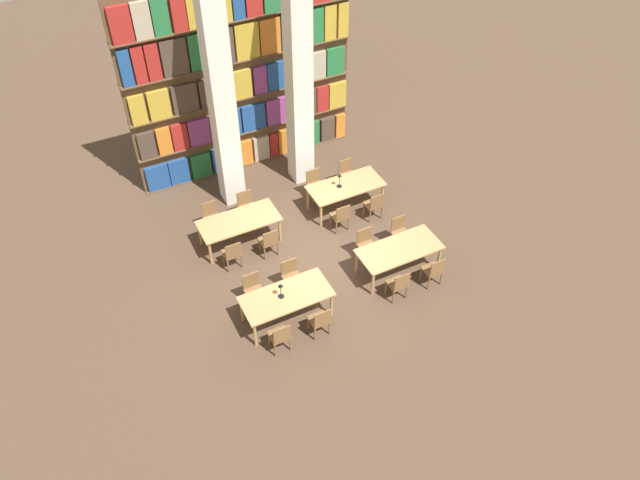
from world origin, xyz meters
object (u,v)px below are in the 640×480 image
object	(u,v)px
pillar_left	(222,104)
chair_4	(399,284)
chair_9	(212,217)
chair_14	(374,205)
chair_2	(320,320)
chair_7	(400,232)
chair_12	(341,216)
desk_lamp_0	(281,288)
reading_table_2	(239,223)
chair_11	(246,206)
reading_table_0	(286,298)
chair_0	(280,336)
chair_1	(253,289)
chair_3	(291,275)
chair_10	(269,241)
reading_table_1	(399,251)
desk_lamp_1	(339,178)
chair_6	(434,270)
chair_8	(232,253)
reading_table_3	(346,188)
chair_5	(366,244)
chair_15	(347,173)
chair_13	(315,184)
pillar_center	(299,84)

from	to	relation	value
pillar_left	chair_4	size ratio (longest dim) A/B	6.84
chair_9	chair_14	distance (m)	4.28
chair_2	chair_7	distance (m)	3.50
chair_2	chair_12	size ratio (longest dim) A/B	1.00
desk_lamp_0	chair_4	xyz separation A→B (m)	(2.68, -0.65, -0.56)
pillar_left	reading_table_2	bearing A→B (deg)	-104.88
chair_11	chair_14	xyz separation A→B (m)	(3.04, -1.49, 0.00)
reading_table_0	chair_2	bearing A→B (deg)	-58.36
chair_0	chair_1	world-z (taller)	same
pillar_left	chair_1	size ratio (longest dim) A/B	6.84
desk_lamp_0	chair_2	bearing A→B (deg)	-53.72
chair_3	chair_10	size ratio (longest dim) A/B	1.00
chair_3	reading_table_1	xyz separation A→B (m)	(2.57, -0.62, 0.21)
chair_9	desk_lamp_1	distance (m)	3.49
chair_6	chair_10	size ratio (longest dim) A/B	1.00
chair_8	reading_table_3	xyz separation A→B (m)	(3.55, 0.77, 0.21)
chair_7	desk_lamp_1	xyz separation A→B (m)	(-0.69, 1.98, 0.56)
reading_table_1	chair_9	bearing A→B (deg)	135.87
chair_12	reading_table_3	bearing A→B (deg)	54.22
chair_3	reading_table_2	size ratio (longest dim) A/B	0.43
pillar_left	chair_7	distance (m)	5.46
chair_5	chair_15	size ratio (longest dim) A/B	1.00
reading_table_0	reading_table_1	distance (m)	3.04
chair_5	chair_13	xyz separation A→B (m)	(-0.07, 2.70, 0.00)
reading_table_1	reading_table_2	world-z (taller)	same
chair_11	chair_12	size ratio (longest dim) A/B	1.00
reading_table_0	chair_0	distance (m)	0.92
reading_table_0	chair_11	bearing A→B (deg)	82.53
chair_2	chair_10	bearing A→B (deg)	89.93
chair_6	reading_table_3	xyz separation A→B (m)	(-0.51, 3.45, 0.21)
chair_10	chair_12	world-z (taller)	same
reading_table_3	chair_14	world-z (taller)	chair_14
chair_3	pillar_center	bearing A→B (deg)	-118.57
reading_table_0	chair_6	size ratio (longest dim) A/B	2.32
chair_8	chair_10	bearing A→B (deg)	0.00
desk_lamp_1	pillar_left	bearing A→B (deg)	143.96
chair_14	chair_0	bearing A→B (deg)	-144.75
reading_table_0	chair_3	bearing A→B (deg)	58.36
pillar_left	chair_6	distance (m)	6.58
chair_12	desk_lamp_1	bearing A→B (deg)	64.92
chair_14	chair_12	bearing A→B (deg)	180.00
chair_6	desk_lamp_1	size ratio (longest dim) A/B	2.11
chair_12	reading_table_0	bearing A→B (deg)	-140.26
reading_table_0	chair_6	bearing A→B (deg)	-9.90
chair_7	pillar_center	bearing A→B (deg)	-75.18
pillar_center	reading_table_1	distance (m)	5.07
chair_3	desk_lamp_0	world-z (taller)	desk_lamp_0
chair_12	reading_table_2	bearing A→B (deg)	163.69
chair_3	desk_lamp_1	xyz separation A→B (m)	(2.40, 2.11, 0.56)
chair_0	chair_9	world-z (taller)	same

